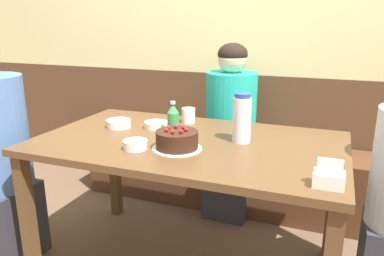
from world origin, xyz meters
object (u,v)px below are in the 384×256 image
water_pitcher (242,119)px  soju_bottle (173,119)px  bowl_side_dish (135,145)px  bowl_soup_white (156,125)px  birthday_cake (176,140)px  napkin_holder (329,177)px  glass_water_tall (188,115)px  bench_seat (230,174)px  bowl_rice_small (119,124)px  person_pale_blue_shirt (230,135)px

water_pitcher → soju_bottle: water_pitcher is taller
soju_bottle → bowl_side_dish: soju_bottle is taller
soju_bottle → bowl_soup_white: (-0.14, 0.08, -0.07)m
birthday_cake → napkin_holder: (0.68, -0.18, -0.01)m
napkin_holder → bowl_side_dish: (-0.86, 0.11, -0.02)m
birthday_cake → glass_water_tall: (-0.12, 0.46, 0.00)m
bench_seat → glass_water_tall: bearing=-103.7°
bowl_soup_white → bowl_rice_small: 0.21m
napkin_holder → glass_water_tall: napkin_holder is taller
soju_bottle → napkin_holder: size_ratio=1.63×
napkin_holder → glass_water_tall: (-0.80, 0.64, 0.01)m
birthday_cake → soju_bottle: size_ratio=1.31×
person_pale_blue_shirt → bench_seat: bearing=-167.9°
person_pale_blue_shirt → napkin_holder: bearing=32.0°
bench_seat → person_pale_blue_shirt: size_ratio=1.85×
bench_seat → glass_water_tall: 0.77m
bench_seat → water_pitcher: water_pitcher is taller
bowl_side_dish → person_pale_blue_shirt: person_pale_blue_shirt is taller
water_pitcher → napkin_holder: bearing=-43.4°
birthday_cake → person_pale_blue_shirt: person_pale_blue_shirt is taller
bowl_side_dish → bowl_rice_small: bearing=132.9°
glass_water_tall → bowl_side_dish: bearing=-96.2°
birthday_cake → soju_bottle: soju_bottle is taller
napkin_holder → person_pale_blue_shirt: size_ratio=0.09×
birthday_cake → glass_water_tall: birthday_cake is taller
glass_water_tall → person_pale_blue_shirt: (0.15, 0.40, -0.22)m
napkin_holder → water_pitcher: bearing=136.6°
birthday_cake → bowl_soup_white: bearing=131.1°
bench_seat → napkin_holder: size_ratio=20.20×
napkin_holder → bowl_rice_small: (-1.13, 0.41, -0.02)m
bowl_rice_small → glass_water_tall: (0.33, 0.24, 0.02)m
birthday_cake → bowl_soup_white: size_ratio=1.83×
water_pitcher → glass_water_tall: bearing=147.3°
bowl_rice_small → glass_water_tall: 0.41m
bowl_side_dish → person_pale_blue_shirt: 0.97m
person_pale_blue_shirt → bowl_soup_white: bearing=-26.0°
bowl_rice_small → person_pale_blue_shirt: size_ratio=0.11×
water_pitcher → glass_water_tall: water_pitcher is taller
birthday_cake → water_pitcher: water_pitcher is taller
bowl_side_dish → person_pale_blue_shirt: (0.21, 0.93, -0.20)m
water_pitcher → soju_bottle: bearing=-178.7°
person_pale_blue_shirt → birthday_cake: bearing=-1.9°
soju_bottle → glass_water_tall: size_ratio=2.04×
birthday_cake → person_pale_blue_shirt: bearing=88.1°
birthday_cake → person_pale_blue_shirt: size_ratio=0.20×
bench_seat → water_pitcher: 1.02m
birthday_cake → bench_seat: bearing=89.8°
water_pitcher → glass_water_tall: (-0.38, 0.24, -0.08)m
napkin_holder → bowl_side_dish: 0.87m
birthday_cake → water_pitcher: size_ratio=0.96×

